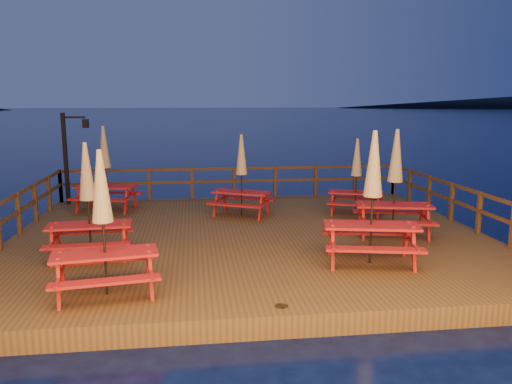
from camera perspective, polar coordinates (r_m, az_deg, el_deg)
ground at (r=13.00m, az=-0.70°, el=-6.53°), size 500.00×500.00×0.00m
deck at (r=12.94m, az=-0.70°, el=-5.68°), size 12.00×10.00×0.40m
deck_piles at (r=13.09m, az=-0.70°, el=-7.78°), size 11.44×9.44×1.40m
railing at (r=14.44m, az=-1.52°, el=-0.05°), size 11.80×9.75×1.10m
lamp_post at (r=17.43m, az=-20.48°, el=4.53°), size 0.85×0.18×3.00m
picnic_table_0 at (r=14.72m, az=-1.67°, el=2.09°), size 2.13×2.00×2.42m
picnic_table_1 at (r=10.58m, az=13.17°, el=-0.40°), size 2.24×1.97×2.80m
picnic_table_2 at (r=12.95m, az=15.60°, el=1.21°), size 2.18×1.92×2.70m
picnic_table_3 at (r=9.02m, az=-17.09°, el=-3.18°), size 2.01×1.74×2.58m
picnic_table_4 at (r=16.06m, az=-16.88°, el=2.73°), size 2.15×1.91×2.63m
picnic_table_5 at (r=15.19m, az=11.40°, el=1.88°), size 1.96×1.79×2.28m
picnic_table_6 at (r=11.27m, az=-18.66°, el=-0.76°), size 1.84×1.55×2.52m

